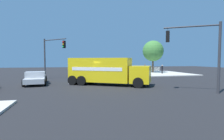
# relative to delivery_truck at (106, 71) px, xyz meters

# --- Properties ---
(ground_plane) EXTENTS (100.00, 100.00, 0.00)m
(ground_plane) POSITION_rel_delivery_truck_xyz_m (0.21, -0.28, -1.51)
(ground_plane) COLOR black
(sidewalk_corner_near) EXTENTS (11.54, 11.54, 0.14)m
(sidewalk_corner_near) POSITION_rel_delivery_truck_xyz_m (-12.33, -12.82, -1.44)
(sidewalk_corner_near) COLOR beige
(sidewalk_corner_near) RESTS_ON ground
(delivery_truck) EXTENTS (8.64, 6.48, 2.87)m
(delivery_truck) POSITION_rel_delivery_truck_xyz_m (0.00, 0.00, 0.00)
(delivery_truck) COLOR yellow
(delivery_truck) RESTS_ON ground
(traffic_light_primary) EXTENTS (3.19, 3.13, 5.66)m
(traffic_light_primary) POSITION_rel_delivery_truck_xyz_m (6.34, -7.15, 2.24)
(traffic_light_primary) COLOR #38383D
(traffic_light_primary) RESTS_ON ground
(traffic_light_secondary) EXTENTS (3.68, 2.46, 5.62)m
(traffic_light_secondary) POSITION_rel_delivery_truck_xyz_m (-6.49, 6.10, 2.21)
(traffic_light_secondary) COLOR #38383D
(traffic_light_secondary) RESTS_ON ground
(pickup_silver) EXTENTS (2.69, 5.38, 1.38)m
(pickup_silver) POSITION_rel_delivery_truck_xyz_m (7.50, -2.25, -0.78)
(pickup_silver) COLOR #B7BABF
(pickup_silver) RESTS_ON ground
(pedestrian_near_corner) EXTENTS (0.36, 0.47, 1.74)m
(pedestrian_near_corner) POSITION_rel_delivery_truck_xyz_m (-9.16, -10.88, -0.37)
(pedestrian_near_corner) COLOR #4C4C51
(pedestrian_near_corner) RESTS_ON sidewalk_corner_near
(pedestrian_crossing) EXTENTS (0.47, 0.36, 1.60)m
(pedestrian_crossing) POSITION_rel_delivery_truck_xyz_m (-12.98, -11.68, -0.46)
(pedestrian_crossing) COLOR black
(pedestrian_crossing) RESTS_ON sidewalk_corner_near
(picket_fence_run) EXTENTS (7.30, 0.05, 0.95)m
(picket_fence_run) POSITION_rel_delivery_truck_xyz_m (-12.33, -18.34, -0.89)
(picket_fence_run) COLOR silver
(picket_fence_run) RESTS_ON sidewalk_corner_near
(shade_tree_near) EXTENTS (4.20, 4.20, 6.47)m
(shade_tree_near) POSITION_rel_delivery_truck_xyz_m (-12.53, -14.68, 2.99)
(shade_tree_near) COLOR brown
(shade_tree_near) RESTS_ON sidewalk_corner_near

